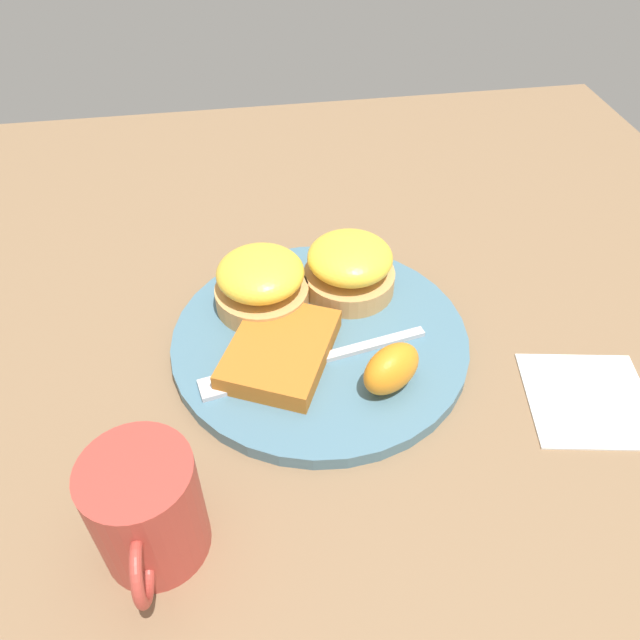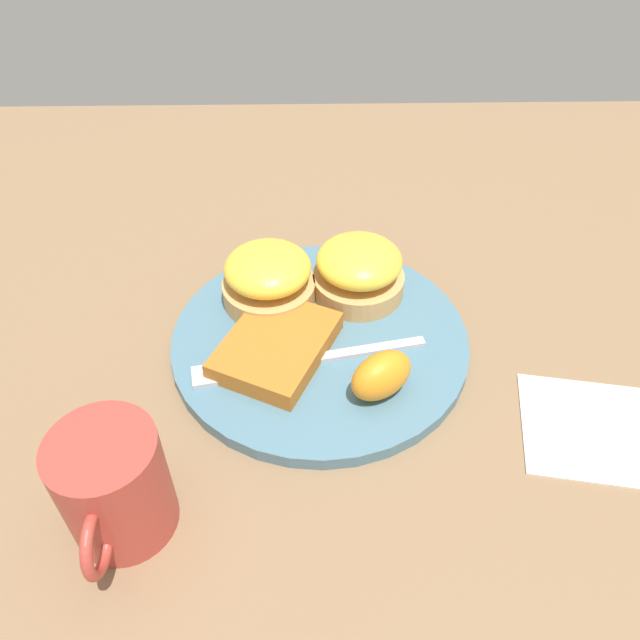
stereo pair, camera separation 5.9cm
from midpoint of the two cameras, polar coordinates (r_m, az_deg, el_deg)
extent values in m
plane|color=#846647|center=(0.62, 2.75, -2.42)|extent=(1.10, 1.10, 0.00)
cylinder|color=slate|center=(0.61, 2.77, -1.96)|extent=(0.29, 0.29, 0.01)
cylinder|color=tan|center=(0.65, 6.12, 3.23)|extent=(0.09, 0.09, 0.02)
ellipsoid|color=yellow|center=(0.63, 6.32, 5.32)|extent=(0.09, 0.09, 0.04)
cylinder|color=tan|center=(0.64, -2.02, 2.54)|extent=(0.09, 0.09, 0.02)
ellipsoid|color=yellow|center=(0.62, -2.09, 4.65)|extent=(0.09, 0.09, 0.04)
cube|color=#B96A22|center=(0.58, -1.12, -2.51)|extent=(0.14, 0.13, 0.02)
ellipsoid|color=orange|center=(0.55, 8.74, -5.19)|extent=(0.06, 0.07, 0.04)
cube|color=silver|center=(0.59, 7.01, -2.93)|extent=(0.03, 0.12, 0.00)
cube|color=silver|center=(0.57, -6.47, -5.09)|extent=(0.03, 0.05, 0.00)
cylinder|color=#B23D33|center=(0.48, -14.87, -14.60)|extent=(0.08, 0.08, 0.10)
torus|color=#B23D33|center=(0.45, -16.00, -19.12)|extent=(0.05, 0.01, 0.05)
cube|color=white|center=(0.61, 25.84, -9.04)|extent=(0.13, 0.13, 0.00)
camera|label=1|loc=(0.03, -87.13, 2.71)|focal=35.00mm
camera|label=2|loc=(0.03, 92.87, -2.71)|focal=35.00mm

